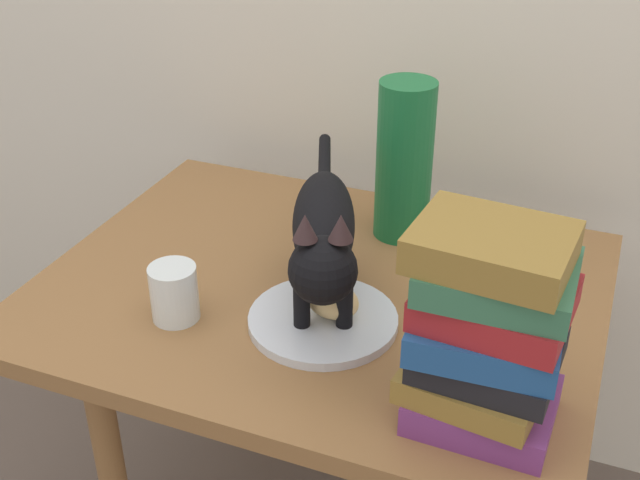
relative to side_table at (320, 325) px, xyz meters
The scene contains 8 objects.
side_table is the anchor object (origin of this frame).
plate 0.14m from the side_table, 65.92° to the right, with size 0.22×0.22×0.01m, color silver.
bread_roll 0.16m from the side_table, 58.30° to the right, with size 0.08×0.06×0.05m, color #E0BC7A.
cat 0.22m from the side_table, 64.31° to the right, with size 0.21×0.45×0.23m.
book_stack 0.42m from the side_table, 35.01° to the right, with size 0.19×0.17×0.27m.
green_vase 0.30m from the side_table, 71.25° to the left, with size 0.09×0.09×0.27m, color #196B38.
candle_jar 0.26m from the side_table, 135.68° to the right, with size 0.07×0.07×0.08m.
tv_remote 0.35m from the side_table, 41.05° to the left, with size 0.15×0.04×0.02m, color black.
Camera 1 is at (0.39, -0.99, 1.31)m, focal length 45.39 mm.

